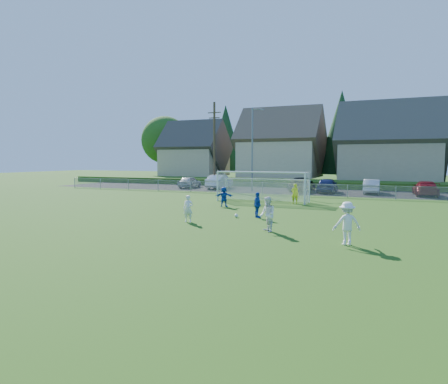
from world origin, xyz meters
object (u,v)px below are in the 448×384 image
at_px(car_b, 220,182).
at_px(car_f, 372,186).
at_px(goalkeeper, 295,194).
at_px(soccer_goal, 263,182).
at_px(car_e, 327,185).
at_px(car_g, 425,188).
at_px(soccer_ball, 236,216).
at_px(car_d, 302,184).
at_px(player_blue_b, 224,197).
at_px(player_white_a, 188,209).
at_px(player_white_c, 347,223).
at_px(player_white_b, 268,214).
at_px(player_blue_a, 257,205).
at_px(car_a, 190,182).

xyz_separation_m(car_b, car_f, (16.89, -0.12, -0.09)).
height_order(goalkeeper, soccer_goal, soccer_goal).
distance_m(car_e, car_g, 9.08).
xyz_separation_m(soccer_ball, car_f, (6.41, 20.79, 0.60)).
bearing_deg(car_d, player_blue_b, 82.45).
xyz_separation_m(car_d, car_g, (11.86, -0.58, -0.06)).
xyz_separation_m(player_white_a, goalkeeper, (3.28, 11.31, 0.04)).
xyz_separation_m(soccer_ball, car_g, (11.23, 20.05, 0.59)).
distance_m(car_d, car_e, 2.88).
relative_size(car_b, car_e, 1.07).
distance_m(player_white_c, car_d, 26.93).
height_order(goalkeeper, car_d, goalkeeper).
height_order(player_white_b, player_blue_a, player_white_b).
height_order(soccer_ball, goalkeeper, goalkeeper).
bearing_deg(car_e, car_a, -4.87).
bearing_deg(goalkeeper, car_d, -105.03).
xyz_separation_m(car_e, car_f, (4.25, 0.91, -0.06)).
bearing_deg(player_white_a, player_white_c, -27.62).
relative_size(car_d, car_e, 1.15).
xyz_separation_m(car_a, car_b, (3.80, 0.40, 0.12)).
bearing_deg(soccer_goal, goalkeeper, -11.21).
relative_size(goalkeeper, car_e, 0.35).
height_order(soccer_ball, soccer_goal, soccer_goal).
relative_size(car_a, car_e, 0.88).
distance_m(player_blue_b, car_g, 20.83).
height_order(player_blue_b, car_b, car_b).
relative_size(car_a, car_d, 0.77).
xyz_separation_m(player_blue_a, car_a, (-15.45, 20.04, -0.08)).
bearing_deg(player_white_b, player_white_a, -141.77).
distance_m(car_b, car_f, 16.89).
distance_m(player_blue_b, goalkeeper, 5.87).
xyz_separation_m(soccer_ball, goalkeeper, (1.45, 8.68, 0.68)).
bearing_deg(goalkeeper, player_blue_a, 63.09).
bearing_deg(car_e, car_d, -17.65).
bearing_deg(goalkeeper, car_e, -118.51).
height_order(player_white_b, car_g, player_white_b).
bearing_deg(player_white_a, car_e, 68.80).
relative_size(soccer_ball, soccer_goal, 0.03).
bearing_deg(car_g, car_b, -5.95).
bearing_deg(player_white_b, soccer_ball, -179.37).
relative_size(player_white_c, car_e, 0.39).
height_order(goalkeeper, car_g, goalkeeper).
distance_m(player_white_c, soccer_goal, 16.67).
relative_size(player_blue_b, car_a, 0.37).
bearing_deg(car_b, car_g, 175.70).
bearing_deg(car_d, player_white_a, 87.45).
height_order(player_white_c, player_blue_a, player_white_c).
relative_size(car_e, soccer_goal, 0.61).
relative_size(player_white_a, player_blue_a, 0.98).
bearing_deg(car_g, soccer_ball, 57.05).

